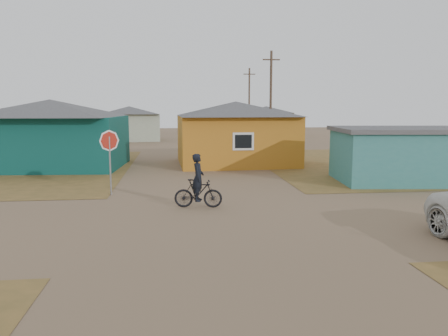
# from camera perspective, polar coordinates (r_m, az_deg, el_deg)

# --- Properties ---
(ground) EXTENTS (120.00, 120.00, 0.00)m
(ground) POSITION_cam_1_polar(r_m,az_deg,el_deg) (13.69, -0.63, -7.19)
(ground) COLOR #7A6046
(grass_ne) EXTENTS (20.00, 18.00, 0.00)m
(grass_ne) POSITION_cam_1_polar(r_m,az_deg,el_deg) (30.53, 23.71, 0.62)
(grass_ne) COLOR brown
(grass_ne) RESTS_ON ground
(house_teal) EXTENTS (8.93, 7.08, 4.00)m
(house_teal) POSITION_cam_1_polar(r_m,az_deg,el_deg) (27.62, -21.59, 4.30)
(house_teal) COLOR #0B3D38
(house_teal) RESTS_ON ground
(house_yellow) EXTENTS (7.72, 6.76, 3.90)m
(house_yellow) POSITION_cam_1_polar(r_m,az_deg,el_deg) (27.45, 1.54, 4.73)
(house_yellow) COLOR #B9711C
(house_yellow) RESTS_ON ground
(shed_turquoise) EXTENTS (6.71, 4.93, 2.60)m
(shed_turquoise) POSITION_cam_1_polar(r_m,az_deg,el_deg) (22.56, 22.27, 1.64)
(shed_turquoise) COLOR teal
(shed_turquoise) RESTS_ON ground
(house_pale_west) EXTENTS (7.04, 6.15, 3.60)m
(house_pale_west) POSITION_cam_1_polar(r_m,az_deg,el_deg) (47.40, -12.24, 5.78)
(house_pale_west) COLOR #A1A991
(house_pale_west) RESTS_ON ground
(house_beige_east) EXTENTS (6.95, 6.05, 3.60)m
(house_beige_east) POSITION_cam_1_polar(r_m,az_deg,el_deg) (54.37, 5.54, 6.20)
(house_beige_east) COLOR #98916C
(house_beige_east) RESTS_ON ground
(house_pale_north) EXTENTS (6.28, 5.81, 3.40)m
(house_pale_north) POSITION_cam_1_polar(r_m,az_deg,el_deg) (60.50, -18.72, 5.90)
(house_pale_north) COLOR #A1A991
(house_pale_north) RESTS_ON ground
(utility_pole_near) EXTENTS (1.40, 0.20, 8.00)m
(utility_pole_near) POSITION_cam_1_polar(r_m,az_deg,el_deg) (36.01, 6.12, 8.88)
(utility_pole_near) COLOR #4D3B2E
(utility_pole_near) RESTS_ON ground
(utility_pole_far) EXTENTS (1.40, 0.20, 8.00)m
(utility_pole_far) POSITION_cam_1_polar(r_m,az_deg,el_deg) (51.90, 3.31, 8.66)
(utility_pole_far) COLOR #4D3B2E
(utility_pole_far) RESTS_ON ground
(stop_sign) EXTENTS (0.86, 0.23, 2.66)m
(stop_sign) POSITION_cam_1_polar(r_m,az_deg,el_deg) (18.24, -14.73, 2.58)
(stop_sign) COLOR gray
(stop_sign) RESTS_ON ground
(cyclist) EXTENTS (1.77, 0.73, 1.94)m
(cyclist) POSITION_cam_1_polar(r_m,az_deg,el_deg) (15.60, -3.39, -2.64)
(cyclist) COLOR black
(cyclist) RESTS_ON ground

